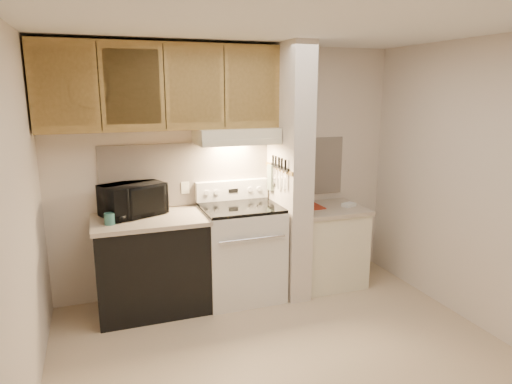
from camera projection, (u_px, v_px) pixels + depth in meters
name	position (u px, v px, depth m)	size (l,w,h in m)	color
floor	(286.00, 356.00, 3.62)	(3.60, 3.60, 0.00)	#C6AE8D
ceiling	(291.00, 23.00, 3.06)	(3.60, 3.60, 0.00)	white
wall_back	(230.00, 170.00, 4.72)	(3.60, 0.02, 2.50)	beige
wall_left	(15.00, 228.00, 2.75)	(0.02, 3.00, 2.50)	beige
wall_right	(480.00, 186.00, 3.93)	(0.02, 3.00, 2.50)	beige
backsplash	(231.00, 171.00, 4.71)	(2.60, 0.02, 0.63)	#F1DCC9
range_body	(241.00, 253.00, 4.58)	(0.76, 0.65, 0.92)	silver
oven_window	(251.00, 260.00, 4.28)	(0.50, 0.01, 0.30)	black
oven_handle	(253.00, 239.00, 4.19)	(0.02, 0.02, 0.65)	silver
cooktop	(241.00, 207.00, 4.47)	(0.74, 0.64, 0.03)	black
range_backguard	(232.00, 190.00, 4.71)	(0.76, 0.08, 0.20)	silver
range_display	(233.00, 191.00, 4.67)	(0.10, 0.01, 0.04)	black
range_knob_left_outer	(207.00, 193.00, 4.57)	(0.05, 0.05, 0.02)	silver
range_knob_left_inner	(216.00, 192.00, 4.61)	(0.05, 0.05, 0.02)	silver
range_knob_right_inner	(250.00, 189.00, 4.72)	(0.05, 0.05, 0.02)	silver
range_knob_right_outer	(259.00, 189.00, 4.76)	(0.05, 0.05, 0.02)	silver
dishwasher_front	(152.00, 266.00, 4.30)	(1.00, 0.63, 0.87)	black
left_countertop	(150.00, 220.00, 4.20)	(1.04, 0.67, 0.04)	#B7A690
spoon_rest	(124.00, 216.00, 4.23)	(0.23, 0.07, 0.02)	black
teal_jar	(110.00, 219.00, 3.98)	(0.09, 0.09, 0.10)	#2F6863
outlet	(185.00, 188.00, 4.57)	(0.08, 0.01, 0.12)	beige
microwave	(133.00, 200.00, 4.25)	(0.54, 0.37, 0.30)	black
partition_pillar	(289.00, 173.00, 4.56)	(0.22, 0.70, 2.50)	beige
pillar_trim	(278.00, 168.00, 4.51)	(0.01, 0.70, 0.04)	olive
knife_strip	(280.00, 167.00, 4.46)	(0.02, 0.42, 0.04)	black
knife_blade_a	(285.00, 180.00, 4.33)	(0.01, 0.04, 0.16)	silver
knife_handle_a	(285.00, 165.00, 4.29)	(0.02, 0.02, 0.10)	black
knife_blade_b	(282.00, 180.00, 4.40)	(0.01, 0.04, 0.18)	silver
knife_handle_b	(282.00, 163.00, 4.38)	(0.02, 0.02, 0.10)	black
knife_blade_c	(278.00, 179.00, 4.49)	(0.01, 0.04, 0.20)	silver
knife_handle_c	(279.00, 162.00, 4.44)	(0.02, 0.02, 0.10)	black
knife_blade_d	(275.00, 176.00, 4.56)	(0.01, 0.04, 0.16)	silver
knife_handle_d	(276.00, 161.00, 4.52)	(0.02, 0.02, 0.10)	black
knife_blade_e	(273.00, 176.00, 4.62)	(0.01, 0.04, 0.18)	silver
knife_handle_e	(273.00, 160.00, 4.58)	(0.02, 0.02, 0.10)	black
oven_mitt	(270.00, 177.00, 4.69)	(0.03, 0.11, 0.26)	slate
right_cab_base	(327.00, 247.00, 4.90)	(0.70, 0.60, 0.81)	beige
right_countertop	(328.00, 209.00, 4.81)	(0.74, 0.64, 0.04)	#B7A690
red_folder	(309.00, 206.00, 4.84)	(0.24, 0.33, 0.01)	maroon
white_box	(349.00, 205.00, 4.83)	(0.14, 0.09, 0.04)	white
range_hood	(236.00, 136.00, 4.43)	(0.78, 0.44, 0.15)	beige
hood_lip	(243.00, 143.00, 4.25)	(0.78, 0.04, 0.06)	beige
upper_cabinets	(162.00, 87.00, 4.15)	(2.18, 0.33, 0.77)	olive
cab_door_a	(64.00, 87.00, 3.73)	(0.46, 0.01, 0.63)	olive
cab_gap_a	(99.00, 87.00, 3.82)	(0.01, 0.01, 0.73)	black
cab_door_b	(133.00, 87.00, 3.91)	(0.46, 0.01, 0.63)	olive
cab_gap_b	(165.00, 87.00, 4.00)	(0.01, 0.01, 0.73)	black
cab_door_c	(195.00, 87.00, 4.09)	(0.46, 0.01, 0.63)	olive
cab_gap_c	(224.00, 87.00, 4.18)	(0.01, 0.01, 0.73)	black
cab_door_d	(252.00, 87.00, 4.27)	(0.46, 0.01, 0.63)	olive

